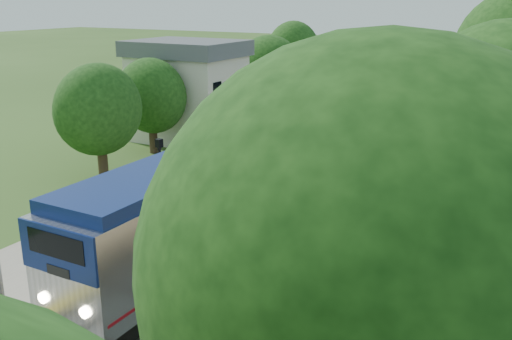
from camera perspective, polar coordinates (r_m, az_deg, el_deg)
The scene contains 9 objects.
trackbed at distance 68.90m, azimuth 19.76°, elevation 6.58°, with size 9.50×170.00×0.28m.
platform at distance 31.45m, azimuth -8.54°, elevation -3.86°, with size 6.40×68.00×0.38m, color gray.
yellow_stripe at distance 29.82m, azimuth -4.20°, elevation -4.50°, with size 0.55×68.00×0.01m, color gold.
station_building at distance 46.47m, azimuth -6.84°, elevation 7.93°, with size 8.60×6.60×8.00m.
signal_gantry at distance 63.30m, azimuth 19.79°, elevation 10.11°, with size 8.40×0.38×6.20m.
trees_behind_platform at distance 37.46m, azimuth -11.75°, elevation 6.23°, with size 7.82×53.32×7.21m.
train at distance 76.62m, azimuth 19.52°, elevation 9.35°, with size 3.26×130.43×4.79m.
lamppost_far at distance 28.04m, azimuth -9.44°, elevation -1.80°, with size 0.44×0.44×4.43m.
signal_farside at distance 29.36m, azimuth 14.80°, elevation 2.04°, with size 0.35×0.28×6.34m.
Camera 1 is at (13.09, -7.08, 11.25)m, focal length 40.00 mm.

